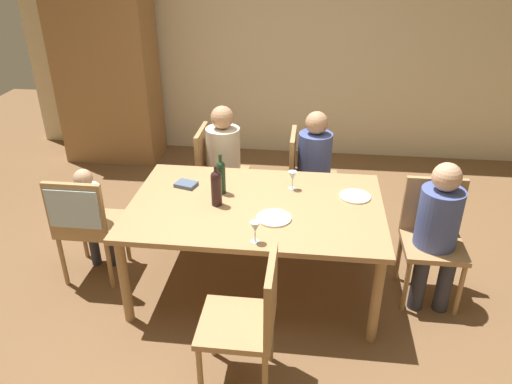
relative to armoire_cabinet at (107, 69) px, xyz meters
The scene contains 20 objects.
ground_plane 3.29m from the armoire_cabinet, 49.10° to the right, with size 10.00×10.00×0.00m, color brown.
rear_room_partition 2.10m from the armoire_cabinet, 12.47° to the left, with size 6.40×0.12×2.70m, color beige.
armoire_cabinet is the anchor object (origin of this frame).
dining_table 3.14m from the armoire_cabinet, 49.10° to the right, with size 1.87×1.20×0.73m.
chair_right_end 4.08m from the armoire_cabinet, 34.03° to the right, with size 0.44×0.44×0.92m.
chair_far_right 2.79m from the armoire_cabinet, 30.06° to the right, with size 0.44×0.44×0.92m.
chair_far_left 2.13m from the armoire_cabinet, 41.90° to the right, with size 0.44×0.44×0.92m.
chair_left_end 2.62m from the armoire_cabinet, 73.76° to the right, with size 0.44×0.46×0.92m.
chair_near 3.98m from the armoire_cabinet, 57.47° to the right, with size 0.44×0.44×0.92m.
person_woman_host 4.13m from the armoire_cabinet, 35.33° to the right, with size 0.30×0.35×1.13m.
person_man_bearded 2.87m from the armoire_cabinet, 28.91° to the right, with size 0.35×0.30×1.13m.
person_man_guest 2.18m from the armoire_cabinet, 39.88° to the right, with size 0.36×0.31×1.15m.
person_child_small 2.49m from the armoire_cabinet, 72.79° to the right, with size 0.22×0.25×0.94m.
wine_bottle_tall_green 2.97m from the armoire_cabinet, 53.79° to the right, with size 0.08×0.08×0.31m.
wine_bottle_dark_red 2.82m from the armoire_cabinet, 51.53° to the right, with size 0.07×0.07×0.32m.
wine_glass_near_left 3.10m from the armoire_cabinet, 42.19° to the right, with size 0.07×0.07×0.15m.
wine_glass_centre 3.54m from the armoire_cabinet, 53.75° to the right, with size 0.07×0.07×0.15m.
dinner_plate_host 3.37m from the armoire_cabinet, 49.36° to the right, with size 0.25×0.25×0.01m, color white.
dinner_plate_guest_left 3.53m from the armoire_cabinet, 37.91° to the right, with size 0.23×0.23×0.01m, color white.
folded_napkin 2.60m from the armoire_cabinet, 55.67° to the right, with size 0.16×0.12×0.03m, color #4C5B75.
Camera 1 is at (0.37, -3.15, 2.51)m, focal length 34.53 mm.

